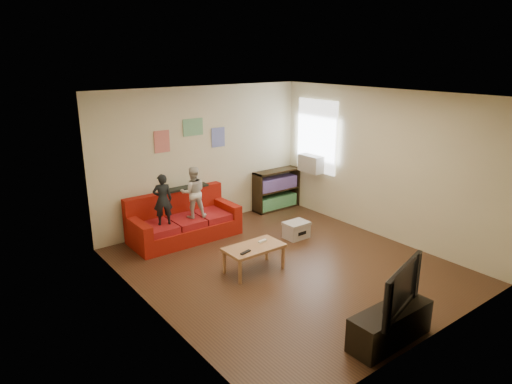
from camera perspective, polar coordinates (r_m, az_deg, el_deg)
room_shell at (r=6.94m, az=4.00°, el=0.84°), size 4.52×5.02×2.72m
sofa at (r=8.51m, az=-9.13°, el=-3.78°), size 1.97×0.91×0.87m
child_a at (r=7.99m, az=-11.59°, el=-0.93°), size 0.38×0.31×0.91m
child_b at (r=8.25m, az=-7.86°, el=-0.04°), size 0.56×0.50×0.94m
coffee_table at (r=7.11m, az=-0.25°, el=-7.23°), size 0.93×0.51×0.42m
remote at (r=6.86m, az=-1.32°, el=-7.54°), size 0.20×0.09×0.02m
game_controller at (r=7.23m, az=0.79°, el=-6.16°), size 0.16×0.07×0.03m
bookshelf at (r=9.95m, az=2.56°, el=0.06°), size 1.08×0.33×0.87m
window at (r=9.54m, az=7.60°, el=6.93°), size 0.04×1.08×1.48m
ac_unit at (r=9.57m, az=6.96°, el=3.56°), size 0.28×0.55×0.35m
artwork_left at (r=8.43m, az=-11.68°, el=6.19°), size 0.30×0.01×0.40m
artwork_center at (r=8.69m, az=-7.88°, el=8.04°), size 0.42×0.01×0.32m
artwork_right at (r=9.01m, az=-4.76°, el=6.84°), size 0.30×0.01×0.38m
file_box at (r=8.46m, az=5.05°, el=-4.73°), size 0.45×0.34×0.31m
tv_stand at (r=5.79m, az=16.41°, el=-15.71°), size 1.13×0.38×0.42m
television at (r=5.54m, az=16.85°, el=-11.25°), size 1.03×0.41×0.59m
tissue at (r=8.06m, az=2.04°, el=-6.64°), size 0.12×0.12×0.10m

